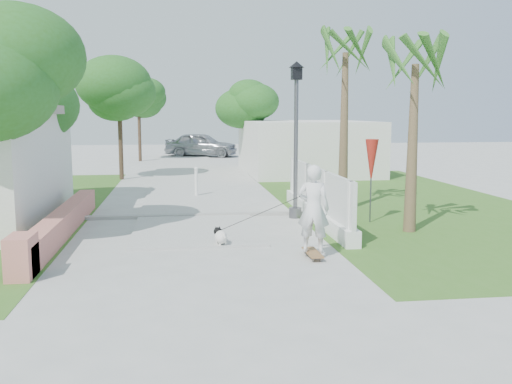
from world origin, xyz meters
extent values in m
plane|color=#B7B7B2|center=(0.00, 0.00, 0.00)|extent=(90.00, 90.00, 0.00)
cube|color=#B7B7B2|center=(0.00, 20.00, 0.03)|extent=(3.20, 36.00, 0.06)
cube|color=#999993|center=(0.00, 6.00, 0.05)|extent=(6.50, 0.25, 0.10)
cube|color=#3A6B21|center=(7.00, 8.00, 0.01)|extent=(8.00, 20.00, 0.01)
cube|color=tan|center=(-3.30, 4.00, 0.30)|extent=(0.45, 8.00, 0.60)
cube|color=tan|center=(-3.30, 0.20, 0.40)|extent=(0.45, 0.80, 0.80)
cube|color=white|center=(3.40, 5.00, 0.20)|extent=(0.35, 7.00, 0.40)
cube|color=white|center=(3.40, 5.00, 0.95)|extent=(0.10, 7.00, 1.10)
cube|color=white|center=(3.40, 1.80, 0.75)|extent=(0.14, 0.14, 1.50)
cube|color=white|center=(3.40, 4.00, 0.75)|extent=(0.14, 0.14, 1.50)
cube|color=white|center=(3.40, 6.20, 0.75)|extent=(0.14, 0.14, 1.50)
cube|color=white|center=(3.40, 8.20, 0.75)|extent=(0.14, 0.14, 1.50)
cube|color=silver|center=(6.00, 18.00, 1.30)|extent=(6.00, 8.00, 2.60)
cylinder|color=#59595E|center=(2.90, 5.50, 0.15)|extent=(0.36, 0.36, 0.30)
cylinder|color=#59595E|center=(2.90, 5.50, 2.00)|extent=(0.12, 0.12, 4.00)
cube|color=black|center=(2.90, 5.50, 4.10)|extent=(0.28, 0.28, 0.35)
cone|color=black|center=(2.90, 5.50, 4.35)|extent=(0.44, 0.44, 0.18)
cylinder|color=white|center=(0.20, 10.00, 0.50)|extent=(0.12, 0.12, 1.00)
sphere|color=white|center=(0.20, 10.00, 1.02)|extent=(0.14, 0.14, 0.14)
cylinder|color=#59595E|center=(4.80, 4.50, 1.00)|extent=(0.04, 0.04, 2.00)
cone|color=red|center=(4.80, 4.50, 1.70)|extent=(0.36, 0.36, 1.20)
cylinder|color=#4C3826|center=(-5.50, 8.50, 1.75)|extent=(0.20, 0.20, 3.50)
ellipsoid|color=#265A19|center=(-5.50, 8.50, 3.25)|extent=(3.20, 3.20, 2.40)
ellipsoid|color=#265A19|center=(-5.30, 8.30, 3.60)|extent=(2.72, 2.72, 2.05)
ellipsoid|color=#265A19|center=(-5.70, 8.70, 3.95)|extent=(2.40, 2.40, 1.79)
cylinder|color=#4C3826|center=(-3.00, 16.00, 1.92)|extent=(0.20, 0.20, 3.85)
ellipsoid|color=#265A19|center=(-3.00, 16.00, 3.58)|extent=(3.40, 3.40, 2.55)
ellipsoid|color=#265A19|center=(-2.80, 15.80, 3.92)|extent=(2.89, 2.89, 2.18)
ellipsoid|color=#265A19|center=(-3.20, 16.20, 4.28)|extent=(2.55, 2.55, 1.90)
cylinder|color=#4C3826|center=(3.20, 20.00, 1.75)|extent=(0.20, 0.20, 3.50)
ellipsoid|color=#265A19|center=(3.20, 20.00, 3.25)|extent=(3.00, 3.00, 2.25)
ellipsoid|color=#265A19|center=(3.40, 19.80, 3.60)|extent=(2.55, 2.55, 1.92)
ellipsoid|color=#265A19|center=(3.00, 20.20, 3.95)|extent=(2.25, 2.25, 1.68)
cylinder|color=#4C3826|center=(-2.80, 26.00, 1.92)|extent=(0.20, 0.20, 3.85)
ellipsoid|color=#265A19|center=(-2.80, 26.00, 3.58)|extent=(3.20, 3.20, 2.40)
ellipsoid|color=#265A19|center=(-2.60, 25.80, 3.92)|extent=(2.72, 2.72, 2.05)
ellipsoid|color=#265A19|center=(-3.00, 26.20, 4.28)|extent=(2.40, 2.40, 1.79)
cone|color=brown|center=(4.60, 6.50, 2.40)|extent=(0.32, 0.32, 4.80)
cone|color=brown|center=(5.40, 3.20, 2.10)|extent=(0.32, 0.32, 4.20)
cube|color=olive|center=(2.34, 0.97, 0.10)|extent=(0.61, 0.99, 0.02)
imported|color=silver|center=(2.34, 0.97, 1.04)|extent=(0.79, 0.66, 1.84)
cylinder|color=gray|center=(2.25, 0.63, 0.04)|extent=(0.03, 0.07, 0.07)
cylinder|color=gray|center=(2.42, 0.63, 0.04)|extent=(0.03, 0.07, 0.07)
cylinder|color=gray|center=(2.25, 1.32, 0.04)|extent=(0.03, 0.07, 0.07)
cylinder|color=gray|center=(2.42, 1.32, 0.04)|extent=(0.03, 0.07, 0.07)
ellipsoid|color=white|center=(0.50, 2.19, 0.22)|extent=(0.40, 0.53, 0.30)
sphere|color=black|center=(0.44, 2.40, 0.31)|extent=(0.19, 0.19, 0.19)
sphere|color=white|center=(0.42, 2.49, 0.29)|extent=(0.09, 0.09, 0.09)
cone|color=black|center=(0.40, 2.39, 0.40)|extent=(0.06, 0.06, 0.07)
cone|color=black|center=(0.49, 2.42, 0.40)|extent=(0.06, 0.06, 0.07)
cylinder|color=white|center=(0.41, 2.28, 0.07)|extent=(0.04, 0.04, 0.13)
cylinder|color=white|center=(0.54, 2.31, 0.07)|extent=(0.04, 0.04, 0.13)
cylinder|color=white|center=(0.47, 2.06, 0.07)|extent=(0.04, 0.04, 0.13)
cylinder|color=white|center=(0.60, 2.10, 0.07)|extent=(0.04, 0.04, 0.13)
cylinder|color=white|center=(0.56, 1.97, 0.30)|extent=(0.06, 0.12, 0.11)
imported|color=#A5A7AD|center=(1.17, 29.14, 0.84)|extent=(5.29, 3.29, 1.68)
camera|label=1|loc=(-0.42, -10.43, 3.01)|focal=40.00mm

